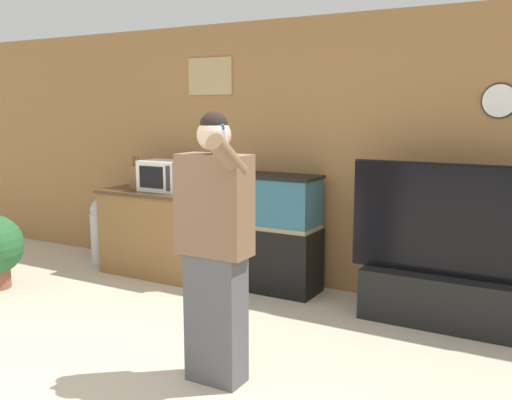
# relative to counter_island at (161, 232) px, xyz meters

# --- Properties ---
(wall_back_paneled) EXTENTS (10.00, 0.08, 2.60)m
(wall_back_paneled) POSITION_rel_counter_island_xyz_m (1.51, 0.43, 0.85)
(wall_back_paneled) COLOR olive
(wall_back_paneled) RESTS_ON ground_plane
(counter_island) EXTENTS (1.28, 0.63, 0.90)m
(counter_island) POSITION_rel_counter_island_xyz_m (0.00, 0.00, 0.00)
(counter_island) COLOR brown
(counter_island) RESTS_ON ground_plane
(microwave) EXTENTS (0.49, 0.35, 0.32)m
(microwave) POSITION_rel_counter_island_xyz_m (0.07, 0.01, 0.61)
(microwave) COLOR white
(microwave) RESTS_ON counter_island
(knife_block) EXTENTS (0.10, 0.10, 0.35)m
(knife_block) POSITION_rel_counter_island_xyz_m (-0.30, -0.02, 0.58)
(knife_block) COLOR brown
(knife_block) RESTS_ON counter_island
(aquarium_on_stand) EXTENTS (0.92, 0.43, 1.13)m
(aquarium_on_stand) POSITION_rel_counter_island_xyz_m (1.28, 0.10, 0.11)
(aquarium_on_stand) COLOR black
(aquarium_on_stand) RESTS_ON ground_plane
(tv_on_stand) EXTENTS (1.54, 0.40, 1.32)m
(tv_on_stand) POSITION_rel_counter_island_xyz_m (2.91, -0.04, -0.07)
(tv_on_stand) COLOR black
(tv_on_stand) RESTS_ON ground_plane
(person_standing) EXTENTS (0.55, 0.41, 1.73)m
(person_standing) POSITION_rel_counter_island_xyz_m (1.85, -1.74, 0.45)
(person_standing) COLOR #515156
(person_standing) RESTS_ON ground_plane
(trash_bin) EXTENTS (0.29, 0.29, 0.75)m
(trash_bin) POSITION_rel_counter_island_xyz_m (-0.86, 0.03, -0.07)
(trash_bin) COLOR #B7B7BC
(trash_bin) RESTS_ON ground_plane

